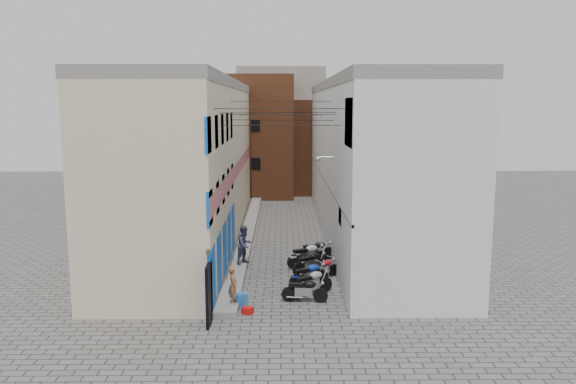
{
  "coord_description": "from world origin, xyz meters",
  "views": [
    {
      "loc": [
        0.03,
        -19.27,
        7.67
      ],
      "look_at": [
        0.37,
        10.44,
        3.0
      ],
      "focal_mm": 35.0,
      "sensor_mm": 36.0,
      "label": 1
    }
  ],
  "objects_px": {
    "motorcycle_b": "(312,281)",
    "motorcycle_e": "(311,261)",
    "motorcycle_f": "(307,254)",
    "red_crate": "(247,310)",
    "motorcycle_a": "(305,289)",
    "motorcycle_c": "(309,273)",
    "water_jug_near": "(240,301)",
    "person_a": "(233,285)",
    "person_b": "(245,245)",
    "motorcycle_g": "(316,249)",
    "water_jug_far": "(244,299)",
    "motorcycle_d": "(324,268)"
  },
  "relations": [
    {
      "from": "motorcycle_b",
      "to": "person_b",
      "type": "distance_m",
      "value": 4.82
    },
    {
      "from": "motorcycle_a",
      "to": "motorcycle_c",
      "type": "relative_size",
      "value": 0.95
    },
    {
      "from": "motorcycle_b",
      "to": "red_crate",
      "type": "bearing_deg",
      "value": -84.02
    },
    {
      "from": "motorcycle_b",
      "to": "motorcycle_f",
      "type": "distance_m",
      "value": 4.06
    },
    {
      "from": "red_crate",
      "to": "motorcycle_a",
      "type": "bearing_deg",
      "value": 29.53
    },
    {
      "from": "motorcycle_f",
      "to": "water_jug_near",
      "type": "distance_m",
      "value": 6.17
    },
    {
      "from": "motorcycle_c",
      "to": "water_jug_near",
      "type": "xyz_separation_m",
      "value": [
        -2.75,
        -2.62,
        -0.28
      ]
    },
    {
      "from": "motorcycle_b",
      "to": "motorcycle_g",
      "type": "bearing_deg",
      "value": 141.26
    },
    {
      "from": "motorcycle_d",
      "to": "motorcycle_e",
      "type": "xyz_separation_m",
      "value": [
        -0.54,
        0.76,
        0.07
      ]
    },
    {
      "from": "motorcycle_b",
      "to": "water_jug_near",
      "type": "relative_size",
      "value": 3.63
    },
    {
      "from": "person_b",
      "to": "red_crate",
      "type": "distance_m",
      "value": 5.9
    },
    {
      "from": "motorcycle_a",
      "to": "motorcycle_f",
      "type": "xyz_separation_m",
      "value": [
        0.33,
        4.85,
        0.1
      ]
    },
    {
      "from": "motorcycle_g",
      "to": "person_a",
      "type": "bearing_deg",
      "value": -46.5
    },
    {
      "from": "motorcycle_c",
      "to": "water_jug_near",
      "type": "bearing_deg",
      "value": -77.16
    },
    {
      "from": "motorcycle_d",
      "to": "person_a",
      "type": "relative_size",
      "value": 1.22
    },
    {
      "from": "motorcycle_b",
      "to": "water_jug_far",
      "type": "relative_size",
      "value": 4.49
    },
    {
      "from": "person_a",
      "to": "motorcycle_e",
      "type": "bearing_deg",
      "value": -44.31
    },
    {
      "from": "motorcycle_b",
      "to": "motorcycle_e",
      "type": "distance_m",
      "value": 2.95
    },
    {
      "from": "motorcycle_b",
      "to": "water_jug_near",
      "type": "distance_m",
      "value": 3.15
    },
    {
      "from": "motorcycle_g",
      "to": "water_jug_near",
      "type": "distance_m",
      "value": 7.34
    },
    {
      "from": "motorcycle_g",
      "to": "water_jug_far",
      "type": "relative_size",
      "value": 4.3
    },
    {
      "from": "water_jug_near",
      "to": "red_crate",
      "type": "height_order",
      "value": "water_jug_near"
    },
    {
      "from": "motorcycle_b",
      "to": "water_jug_far",
      "type": "bearing_deg",
      "value": -101.82
    },
    {
      "from": "motorcycle_e",
      "to": "person_b",
      "type": "distance_m",
      "value": 3.23
    },
    {
      "from": "person_b",
      "to": "motorcycle_e",
      "type": "bearing_deg",
      "value": -64.31
    },
    {
      "from": "water_jug_far",
      "to": "motorcycle_e",
      "type": "bearing_deg",
      "value": 55.02
    },
    {
      "from": "motorcycle_e",
      "to": "motorcycle_f",
      "type": "relative_size",
      "value": 0.91
    },
    {
      "from": "motorcycle_d",
      "to": "red_crate",
      "type": "height_order",
      "value": "motorcycle_d"
    },
    {
      "from": "motorcycle_f",
      "to": "person_b",
      "type": "xyz_separation_m",
      "value": [
        -2.96,
        -0.28,
        0.53
      ]
    },
    {
      "from": "motorcycle_a",
      "to": "motorcycle_e",
      "type": "distance_m",
      "value": 3.76
    },
    {
      "from": "motorcycle_e",
      "to": "person_a",
      "type": "distance_m",
      "value": 5.51
    },
    {
      "from": "motorcycle_d",
      "to": "motorcycle_g",
      "type": "height_order",
      "value": "motorcycle_g"
    },
    {
      "from": "motorcycle_f",
      "to": "motorcycle_c",
      "type": "bearing_deg",
      "value": -30.26
    },
    {
      "from": "person_b",
      "to": "motorcycle_b",
      "type": "bearing_deg",
      "value": -101.21
    },
    {
      "from": "motorcycle_c",
      "to": "motorcycle_g",
      "type": "xyz_separation_m",
      "value": [
        0.54,
        3.94,
        0.0
      ]
    },
    {
      "from": "water_jug_far",
      "to": "motorcycle_a",
      "type": "bearing_deg",
      "value": 6.1
    },
    {
      "from": "person_a",
      "to": "water_jug_near",
      "type": "distance_m",
      "value": 0.74
    },
    {
      "from": "motorcycle_g",
      "to": "water_jug_far",
      "type": "xyz_separation_m",
      "value": [
        -3.17,
        -6.17,
        -0.33
      ]
    },
    {
      "from": "motorcycle_f",
      "to": "red_crate",
      "type": "height_order",
      "value": "motorcycle_f"
    },
    {
      "from": "motorcycle_d",
      "to": "motorcycle_g",
      "type": "xyz_separation_m",
      "value": [
        -0.16,
        2.94,
        0.06
      ]
    },
    {
      "from": "motorcycle_c",
      "to": "motorcycle_g",
      "type": "distance_m",
      "value": 3.97
    },
    {
      "from": "motorcycle_g",
      "to": "person_b",
      "type": "xyz_separation_m",
      "value": [
        -3.44,
        -1.35,
        0.59
      ]
    },
    {
      "from": "motorcycle_e",
      "to": "person_a",
      "type": "height_order",
      "value": "person_a"
    },
    {
      "from": "motorcycle_a",
      "to": "red_crate",
      "type": "xyz_separation_m",
      "value": [
        -2.16,
        -1.23,
        -0.4
      ]
    },
    {
      "from": "red_crate",
      "to": "motorcycle_d",
      "type": "bearing_deg",
      "value": 53.23
    },
    {
      "from": "motorcycle_a",
      "to": "water_jug_near",
      "type": "relative_size",
      "value": 3.29
    },
    {
      "from": "motorcycle_e",
      "to": "red_crate",
      "type": "relative_size",
      "value": 4.96
    },
    {
      "from": "motorcycle_b",
      "to": "motorcycle_f",
      "type": "xyz_separation_m",
      "value": [
        0.02,
        4.06,
        0.04
      ]
    },
    {
      "from": "person_a",
      "to": "person_b",
      "type": "xyz_separation_m",
      "value": [
        0.11,
        5.32,
        0.19
      ]
    },
    {
      "from": "person_a",
      "to": "person_b",
      "type": "height_order",
      "value": "person_b"
    }
  ]
}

